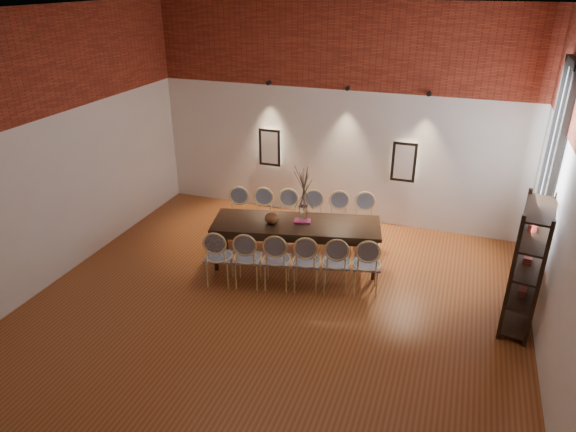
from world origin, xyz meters
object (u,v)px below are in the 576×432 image
(bowl, at_px, (272,218))
(chair_near_a, at_px, (219,256))
(chair_near_d, at_px, (306,261))
(chair_far_d, at_px, (313,220))
(chair_near_b, at_px, (248,258))
(chair_near_c, at_px, (277,259))
(chair_near_f, at_px, (366,264))
(chair_far_c, at_px, (287,219))
(chair_near_e, at_px, (336,263))
(vase, at_px, (303,215))
(chair_far_f, at_px, (364,223))
(shelving_rack, at_px, (527,266))
(chair_far_b, at_px, (262,218))
(book, at_px, (302,221))
(chair_far_e, at_px, (338,221))
(chair_far_a, at_px, (237,217))
(dining_table, at_px, (296,243))

(bowl, bearing_deg, chair_near_a, -124.98)
(chair_near_d, height_order, chair_far_d, same)
(chair_near_b, relative_size, chair_near_c, 1.00)
(chair_near_c, distance_m, chair_near_f, 1.34)
(chair_near_a, distance_m, chair_far_c, 1.68)
(chair_near_e, relative_size, vase, 3.13)
(chair_far_f, height_order, shelving_rack, shelving_rack)
(chair_near_a, relative_size, chair_near_c, 1.00)
(chair_far_f, bearing_deg, vase, 35.24)
(chair_near_c, height_order, chair_near_d, same)
(vase, relative_size, bowl, 1.25)
(vase, distance_m, bowl, 0.50)
(chair_far_b, bearing_deg, book, 138.89)
(chair_far_b, height_order, vase, vase)
(chair_far_b, relative_size, shelving_rack, 0.52)
(chair_near_f, height_order, chair_far_e, same)
(chair_near_c, bearing_deg, chair_near_b, -180.00)
(chair_far_a, relative_size, chair_far_c, 1.00)
(dining_table, bearing_deg, chair_near_a, -147.55)
(dining_table, height_order, chair_far_f, chair_far_f)
(chair_near_c, xyz_separation_m, bowl, (-0.31, 0.61, 0.37))
(chair_far_e, bearing_deg, chair_near_f, 107.46)
(chair_far_c, relative_size, vase, 3.13)
(chair_near_e, xyz_separation_m, chair_far_d, (-0.76, 1.29, 0.00))
(chair_near_b, height_order, chair_near_f, same)
(dining_table, distance_m, chair_near_a, 1.33)
(bowl, relative_size, book, 0.92)
(book, height_order, shelving_rack, shelving_rack)
(chair_far_b, height_order, shelving_rack, shelving_rack)
(dining_table, xyz_separation_m, chair_near_d, (0.38, -0.64, 0.09))
(chair_near_b, xyz_separation_m, chair_far_e, (0.99, 1.69, 0.00))
(chair_near_c, bearing_deg, chair_far_c, 90.00)
(chair_far_a, relative_size, chair_far_e, 1.00)
(chair_near_a, height_order, chair_near_f, same)
(bowl, xyz_separation_m, shelving_rack, (3.74, -0.39, 0.06))
(chair_near_a, relative_size, chair_far_a, 1.00)
(chair_far_c, xyz_separation_m, book, (0.46, -0.58, 0.30))
(chair_near_e, xyz_separation_m, chair_near_f, (0.44, 0.10, 0.00))
(chair_far_d, bearing_deg, shelving_rack, 146.11)
(chair_near_d, bearing_deg, chair_far_d, 90.00)
(chair_near_a, bearing_deg, chair_far_e, 38.48)
(chair_near_e, bearing_deg, chair_far_b, 133.33)
(chair_near_c, relative_size, bowl, 3.92)
(chair_near_d, height_order, book, chair_near_d)
(chair_far_b, xyz_separation_m, vase, (0.92, -0.52, 0.43))
(chair_near_b, height_order, chair_near_c, same)
(chair_near_b, bearing_deg, vase, 42.27)
(bowl, distance_m, book, 0.50)
(chair_near_b, distance_m, chair_near_c, 0.45)
(chair_near_e, distance_m, chair_far_d, 1.49)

